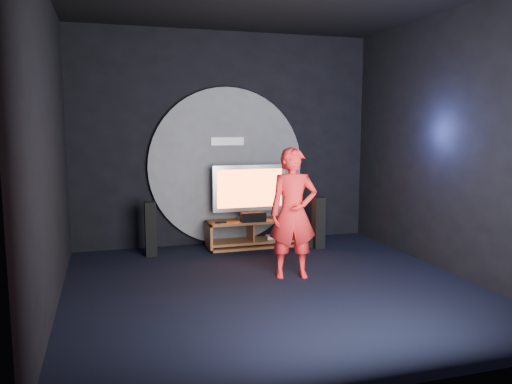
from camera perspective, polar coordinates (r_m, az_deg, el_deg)
floor at (r=6.27m, az=2.03°, el=-10.85°), size 5.00×5.00×0.00m
back_wall at (r=8.35m, az=-3.46°, el=6.04°), size 5.00×0.04×3.50m
front_wall at (r=3.67m, az=14.81°, el=3.58°), size 5.00×0.04×3.50m
left_wall at (r=5.66m, az=-22.69°, el=4.63°), size 0.04×5.00×3.50m
right_wall at (r=7.16m, az=21.50°, el=5.22°), size 0.04×5.00×3.50m
wall_disc_panel at (r=8.32m, az=-3.35°, el=2.94°), size 2.60×0.11×2.60m
media_console at (r=8.19m, az=-0.57°, el=-4.97°), size 1.43×0.45×0.45m
tv at (r=8.12m, az=-0.76°, el=0.26°), size 1.22×0.22×0.89m
center_speaker at (r=7.99m, az=-0.33°, el=-2.88°), size 0.40×0.15×0.15m
remote at (r=7.89m, az=-4.04°, el=-3.50°), size 0.18×0.05×0.02m
tower_speaker_left at (r=7.78m, az=-11.95°, el=-4.15°), size 0.17×0.19×0.83m
tower_speaker_right at (r=8.15m, az=7.15°, el=-3.49°), size 0.17×0.19×0.83m
subwoofer at (r=8.28m, az=5.46°, el=-5.15°), size 0.28×0.28×0.31m
player at (r=6.50m, az=4.27°, el=-2.43°), size 0.69×0.52×1.70m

